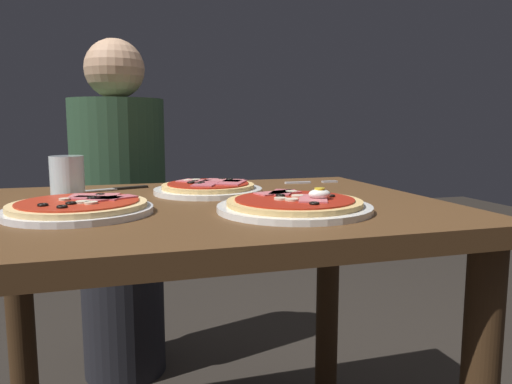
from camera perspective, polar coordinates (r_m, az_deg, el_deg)
dining_table at (r=1.10m, az=-5.36°, el=-7.92°), size 1.01×0.78×0.73m
pizza_foreground at (r=0.96m, az=4.50°, el=-1.50°), size 0.30×0.30×0.05m
pizza_across_left at (r=1.22m, az=-5.53°, el=0.45°), size 0.27×0.27×0.03m
pizza_across_right at (r=0.99m, az=-19.78°, el=-1.71°), size 0.28×0.28×0.03m
water_glass_near at (r=1.19m, az=-20.98°, el=1.26°), size 0.07×0.07×0.10m
fork at (r=1.42m, az=5.94°, el=1.12°), size 0.16×0.02×0.00m
knife at (r=1.32m, az=-15.83°, el=0.37°), size 0.19×0.08×0.01m
diner_person at (r=1.80m, az=-15.41°, el=-3.15°), size 0.32×0.32×1.18m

